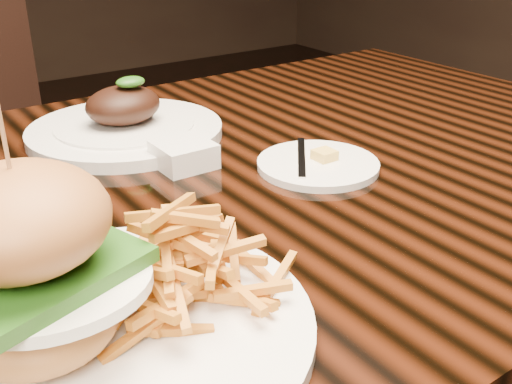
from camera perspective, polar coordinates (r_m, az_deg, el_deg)
dining_table at (r=0.81m, az=-6.97°, el=-4.17°), size 1.60×0.90×0.75m
burger_plate at (r=0.49m, az=-13.98°, el=-8.05°), size 0.33×0.33×0.22m
side_saucer at (r=0.82m, az=5.91°, el=2.66°), size 0.17×0.17×0.02m
ramekin at (r=0.83m, az=-6.89°, el=3.57°), size 0.08×0.08×0.03m
far_dish at (r=0.95m, az=-12.36°, el=6.21°), size 0.30×0.30×0.10m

